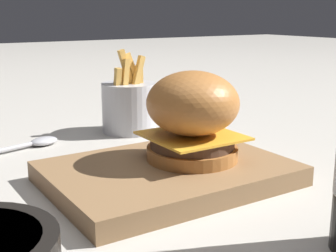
{
  "coord_description": "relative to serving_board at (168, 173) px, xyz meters",
  "views": [
    {
      "loc": [
        -0.34,
        -0.43,
        0.21
      ],
      "look_at": [
        -0.04,
        0.05,
        0.08
      ],
      "focal_mm": 50.0,
      "sensor_mm": 36.0,
      "label": 1
    }
  ],
  "objects": [
    {
      "name": "burger",
      "position": [
        0.04,
        0.0,
        0.07
      ],
      "size": [
        0.12,
        0.12,
        0.12
      ],
      "color": "#AD6B33",
      "rests_on": "serving_board"
    },
    {
      "name": "spoon",
      "position": [
        -0.09,
        0.25,
        -0.01
      ],
      "size": [
        0.16,
        0.06,
        0.01
      ],
      "rotation": [
        0.0,
        0.0,
        0.24
      ],
      "color": "#B2B2B7",
      "rests_on": "ground_plane"
    },
    {
      "name": "fries_basket",
      "position": [
        0.08,
        0.26,
        0.04
      ],
      "size": [
        0.1,
        0.1,
        0.15
      ],
      "color": "#B7B7BC",
      "rests_on": "ground_plane"
    },
    {
      "name": "serving_board",
      "position": [
        0.0,
        0.0,
        0.0
      ],
      "size": [
        0.3,
        0.22,
        0.03
      ],
      "color": "olive",
      "rests_on": "ground_plane"
    },
    {
      "name": "ground_plane",
      "position": [
        0.04,
        -0.05,
        -0.01
      ],
      "size": [
        6.0,
        6.0,
        0.0
      ],
      "primitive_type": "plane",
      "color": "#B7B2A8"
    }
  ]
}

